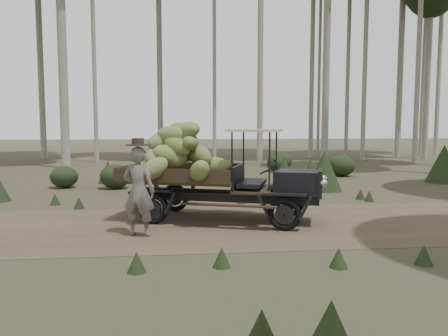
# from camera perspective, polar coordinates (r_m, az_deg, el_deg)

# --- Properties ---
(ground) EXTENTS (120.00, 120.00, 0.00)m
(ground) POSITION_cam_1_polar(r_m,az_deg,el_deg) (9.04, -2.20, -7.54)
(ground) COLOR #473D2B
(ground) RESTS_ON ground
(dirt_track) EXTENTS (70.00, 4.00, 0.01)m
(dirt_track) POSITION_cam_1_polar(r_m,az_deg,el_deg) (9.04, -2.20, -7.52)
(dirt_track) COLOR brown
(dirt_track) RESTS_ON ground
(banana_truck) EXTENTS (4.50, 2.71, 2.21)m
(banana_truck) POSITION_cam_1_polar(r_m,az_deg,el_deg) (9.46, -3.16, 0.66)
(banana_truck) COLOR black
(banana_truck) RESTS_ON ground
(farmer) EXTENTS (0.71, 0.58, 1.82)m
(farmer) POSITION_cam_1_polar(r_m,az_deg,el_deg) (8.20, -11.06, -2.86)
(farmer) COLOR #605D58
(farmer) RESTS_ON ground
(undergrowth) EXTENTS (23.62, 24.29, 1.38)m
(undergrowth) POSITION_cam_1_polar(r_m,az_deg,el_deg) (8.56, 1.60, -4.61)
(undergrowth) COLOR #233319
(undergrowth) RESTS_ON ground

